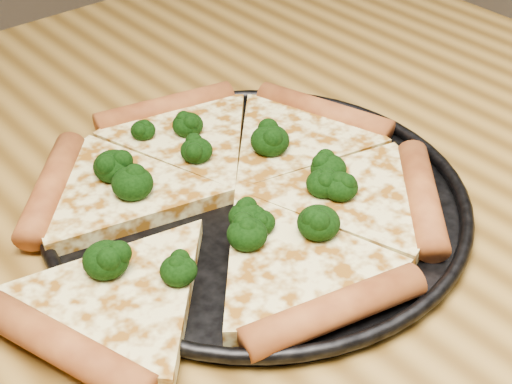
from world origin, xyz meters
TOP-DOWN VIEW (x-y plane):
  - dining_table at (0.00, 0.00)m, footprint 1.20×0.90m
  - pizza_pan at (0.11, -0.01)m, footprint 0.35×0.35m
  - pizza at (0.09, -0.01)m, footprint 0.40×0.35m
  - broccoli_florets at (0.08, -0.01)m, footprint 0.23×0.23m

SIDE VIEW (x-z plane):
  - dining_table at x=0.00m, z-range 0.28..1.03m
  - pizza_pan at x=0.11m, z-range 0.75..0.77m
  - pizza at x=0.09m, z-range 0.75..0.78m
  - broccoli_florets at x=0.08m, z-range 0.77..0.79m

